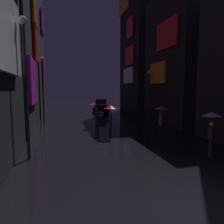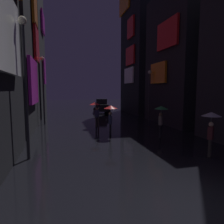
{
  "view_description": "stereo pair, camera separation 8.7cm",
  "coord_description": "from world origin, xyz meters",
  "views": [
    {
      "loc": [
        -3.59,
        -4.23,
        3.17
      ],
      "look_at": [
        0.0,
        9.36,
        1.6
      ],
      "focal_mm": 32.0,
      "sensor_mm": 36.0,
      "label": 1
    },
    {
      "loc": [
        -3.51,
        -4.25,
        3.17
      ],
      "look_at": [
        0.0,
        9.36,
        1.6
      ],
      "focal_mm": 32.0,
      "sensor_mm": 36.0,
      "label": 2
    }
  ],
  "objects": [
    {
      "name": "ground_plane",
      "position": [
        0.0,
        0.0,
        0.0
      ],
      "size": [
        120.0,
        120.0,
        0.0
      ],
      "primitive_type": "plane",
      "color": "black"
    },
    {
      "name": "building_left_mid",
      "position": [
        -7.47,
        12.61,
        6.3
      ],
      "size": [
        4.25,
        7.22,
        12.61
      ],
      "color": "#232328",
      "rests_on": "ground"
    },
    {
      "name": "building_left_far",
      "position": [
        -7.49,
        22.14,
        8.42
      ],
      "size": [
        4.25,
        8.29,
        16.84
      ],
      "color": "#232328",
      "rests_on": "ground"
    },
    {
      "name": "building_right_mid",
      "position": [
        7.48,
        12.57,
        6.02
      ],
      "size": [
        4.25,
        7.15,
        12.03
      ],
      "color": "black",
      "rests_on": "ground"
    },
    {
      "name": "building_right_far",
      "position": [
        7.48,
        21.67,
        9.29
      ],
      "size": [
        4.25,
        7.41,
        18.56
      ],
      "color": "black",
      "rests_on": "ground"
    },
    {
      "name": "pedestrian_midstreet_centre_clear",
      "position": [
        3.37,
        3.61,
        1.67
      ],
      "size": [
        0.9,
        0.9,
        2.12
      ],
      "color": "#38332D",
      "rests_on": "ground"
    },
    {
      "name": "pedestrian_near_crossing_green",
      "position": [
        2.81,
        7.46,
        1.67
      ],
      "size": [
        0.9,
        0.9,
        2.12
      ],
      "color": "black",
      "rests_on": "ground"
    },
    {
      "name": "pedestrian_foreground_right_red",
      "position": [
        -0.67,
        12.29,
        1.67
      ],
      "size": [
        0.9,
        0.9,
        2.12
      ],
      "color": "#38332D",
      "rests_on": "ground"
    },
    {
      "name": "pedestrian_midstreet_left_red",
      "position": [
        -0.26,
        8.71,
        1.67
      ],
      "size": [
        0.9,
        0.9,
        2.12
      ],
      "color": "black",
      "rests_on": "ground"
    },
    {
      "name": "car_distant",
      "position": [
        1.98,
        22.97,
        0.93
      ],
      "size": [
        2.66,
        4.33,
        1.92
      ],
      "color": "black",
      "rests_on": "ground"
    },
    {
      "name": "streetlamp_left_far",
      "position": [
        -5.0,
        14.91,
        3.76
      ],
      "size": [
        0.36,
        0.36,
        6.1
      ],
      "color": "#2D2D33",
      "rests_on": "ground"
    },
    {
      "name": "streetlamp_right_far",
      "position": [
        5.0,
        13.98,
        3.19
      ],
      "size": [
        0.36,
        0.36,
        5.04
      ],
      "color": "#2D2D33",
      "rests_on": "ground"
    },
    {
      "name": "streetlamp_left_near",
      "position": [
        -5.0,
        5.31,
        3.87
      ],
      "size": [
        0.36,
        0.36,
        6.3
      ],
      "color": "#2D2D33",
      "rests_on": "ground"
    }
  ]
}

